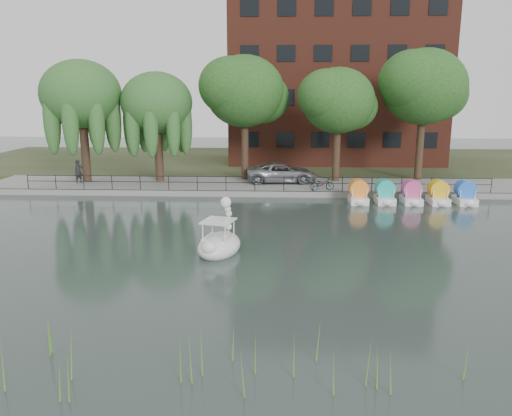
# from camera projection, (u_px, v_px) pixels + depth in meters

# --- Properties ---
(ground_plane) EXTENTS (120.00, 120.00, 0.00)m
(ground_plane) POSITION_uv_depth(u_px,v_px,m) (240.00, 258.00, 21.64)
(ground_plane) COLOR #3B4846
(promenade) EXTENTS (40.00, 6.00, 0.40)m
(promenade) POSITION_uv_depth(u_px,v_px,m) (257.00, 186.00, 37.17)
(promenade) COLOR gray
(promenade) RESTS_ON ground_plane
(kerb) EXTENTS (40.00, 0.25, 0.40)m
(kerb) POSITION_uv_depth(u_px,v_px,m) (255.00, 194.00, 34.30)
(kerb) COLOR gray
(kerb) RESTS_ON ground_plane
(land_strip) EXTENTS (60.00, 22.00, 0.36)m
(land_strip) POSITION_uv_depth(u_px,v_px,m) (263.00, 161.00, 50.80)
(land_strip) COLOR #47512D
(land_strip) RESTS_ON ground_plane
(railing) EXTENTS (32.00, 0.05, 1.00)m
(railing) POSITION_uv_depth(u_px,v_px,m) (255.00, 180.00, 34.28)
(railing) COLOR black
(railing) RESTS_ON promenade
(apartment_building) EXTENTS (20.00, 10.07, 18.00)m
(apartment_building) POSITION_uv_depth(u_px,v_px,m) (335.00, 68.00, 48.39)
(apartment_building) COLOR #4C1E16
(apartment_building) RESTS_ON land_strip
(willow_left) EXTENTS (5.88, 5.88, 9.01)m
(willow_left) POSITION_uv_depth(u_px,v_px,m) (81.00, 94.00, 36.73)
(willow_left) COLOR #473323
(willow_left) RESTS_ON promenade
(willow_mid) EXTENTS (5.32, 5.32, 8.15)m
(willow_mid) POSITION_uv_depth(u_px,v_px,m) (157.00, 103.00, 37.11)
(willow_mid) COLOR #473323
(willow_mid) RESTS_ON promenade
(broadleaf_center) EXTENTS (6.00, 6.00, 9.25)m
(broadleaf_center) POSITION_uv_depth(u_px,v_px,m) (245.00, 92.00, 37.62)
(broadleaf_center) COLOR #473323
(broadleaf_center) RESTS_ON promenade
(broadleaf_right) EXTENTS (5.40, 5.40, 8.32)m
(broadleaf_right) POSITION_uv_depth(u_px,v_px,m) (338.00, 101.00, 36.97)
(broadleaf_right) COLOR #473323
(broadleaf_right) RESTS_ON promenade
(broadleaf_far) EXTENTS (6.30, 6.30, 9.71)m
(broadleaf_far) POSITION_uv_depth(u_px,v_px,m) (424.00, 87.00, 37.43)
(broadleaf_far) COLOR #473323
(broadleaf_far) RESTS_ON promenade
(minivan) EXTENTS (3.13, 6.19, 1.68)m
(minivan) POSITION_uv_depth(u_px,v_px,m) (282.00, 171.00, 37.44)
(minivan) COLOR gray
(minivan) RESTS_ON promenade
(bicycle) EXTENTS (1.05, 1.82, 1.00)m
(bicycle) POSITION_uv_depth(u_px,v_px,m) (322.00, 183.00, 34.42)
(bicycle) COLOR gray
(bicycle) RESTS_ON promenade
(pedestrian) EXTENTS (0.83, 0.86, 1.98)m
(pedestrian) POSITION_uv_depth(u_px,v_px,m) (78.00, 170.00, 37.13)
(pedestrian) COLOR black
(pedestrian) RESTS_ON promenade
(swan_boat) EXTENTS (2.39, 3.14, 2.37)m
(swan_boat) POSITION_uv_depth(u_px,v_px,m) (220.00, 241.00, 22.27)
(swan_boat) COLOR white
(swan_boat) RESTS_ON ground_plane
(pedal_boat_row) EXTENTS (7.95, 1.70, 1.40)m
(pedal_boat_row) POSITION_uv_depth(u_px,v_px,m) (411.00, 194.00, 32.16)
(pedal_boat_row) COLOR white
(pedal_boat_row) RESTS_ON ground_plane
(reed_bank) EXTENTS (24.00, 2.40, 1.20)m
(reed_bank) POSITION_uv_depth(u_px,v_px,m) (292.00, 361.00, 12.17)
(reed_bank) COLOR #669938
(reed_bank) RESTS_ON ground_plane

